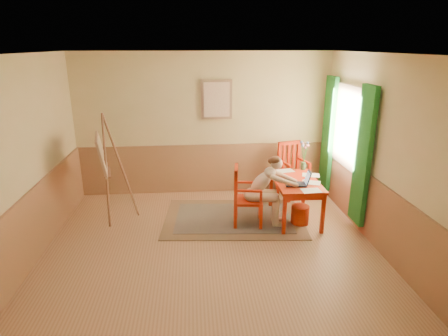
{
  "coord_description": "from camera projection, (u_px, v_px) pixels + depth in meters",
  "views": [
    {
      "loc": [
        -0.24,
        -5.09,
        2.91
      ],
      "look_at": [
        0.25,
        0.55,
        1.05
      ],
      "focal_mm": 30.23,
      "sensor_mm": 36.0,
      "label": 1
    }
  ],
  "objects": [
    {
      "name": "room",
      "position": [
        210.0,
        157.0,
        5.31
      ],
      "size": [
        5.04,
        4.54,
        2.84
      ],
      "color": "tan",
      "rests_on": "ground"
    },
    {
      "name": "wainscot",
      "position": [
        208.0,
        195.0,
        6.34
      ],
      "size": [
        5.0,
        4.5,
        1.0
      ],
      "color": "#996E4D",
      "rests_on": "room"
    },
    {
      "name": "window",
      "position": [
        345.0,
        139.0,
        6.57
      ],
      "size": [
        0.12,
        2.01,
        2.2
      ],
      "color": "white",
      "rests_on": "room"
    },
    {
      "name": "wall_portrait",
      "position": [
        217.0,
        100.0,
        7.26
      ],
      "size": [
        0.6,
        0.05,
        0.76
      ],
      "color": "#947156",
      "rests_on": "room"
    },
    {
      "name": "rug",
      "position": [
        234.0,
        218.0,
        6.62
      ],
      "size": [
        2.52,
        1.78,
        0.02
      ],
      "color": "#8C7251",
      "rests_on": "room"
    },
    {
      "name": "table",
      "position": [
        296.0,
        185.0,
        6.42
      ],
      "size": [
        0.73,
        1.21,
        0.72
      ],
      "color": "red",
      "rests_on": "room"
    },
    {
      "name": "chair_left",
      "position": [
        245.0,
        196.0,
        6.27
      ],
      "size": [
        0.53,
        0.51,
        1.02
      ],
      "color": "red",
      "rests_on": "room"
    },
    {
      "name": "chair_back",
      "position": [
        292.0,
        170.0,
        7.44
      ],
      "size": [
        0.6,
        0.61,
        1.1
      ],
      "color": "red",
      "rests_on": "room"
    },
    {
      "name": "figure",
      "position": [
        266.0,
        187.0,
        6.21
      ],
      "size": [
        0.92,
        0.45,
        1.21
      ],
      "color": "beige",
      "rests_on": "room"
    },
    {
      "name": "laptop",
      "position": [
        299.0,
        182.0,
        6.16
      ],
      "size": [
        0.42,
        0.28,
        0.24
      ],
      "color": "#1E2338",
      "rests_on": "table"
    },
    {
      "name": "papers",
      "position": [
        304.0,
        179.0,
        6.42
      ],
      "size": [
        0.73,
        1.25,
        0.0
      ],
      "color": "white",
      "rests_on": "table"
    },
    {
      "name": "vase",
      "position": [
        304.0,
        157.0,
        6.87
      ],
      "size": [
        0.2,
        0.26,
        0.53
      ],
      "color": "#3F724C",
      "rests_on": "table"
    },
    {
      "name": "wastebasket",
      "position": [
        300.0,
        215.0,
        6.39
      ],
      "size": [
        0.37,
        0.37,
        0.32
      ],
      "primitive_type": "cylinder",
      "rotation": [
        0.0,
        0.0,
        -0.25
      ],
      "color": "#B62B0A",
      "rests_on": "room"
    },
    {
      "name": "easel",
      "position": [
        104.0,
        158.0,
        6.27
      ],
      "size": [
        0.69,
        0.84,
        1.87
      ],
      "color": "brown",
      "rests_on": "room"
    }
  ]
}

